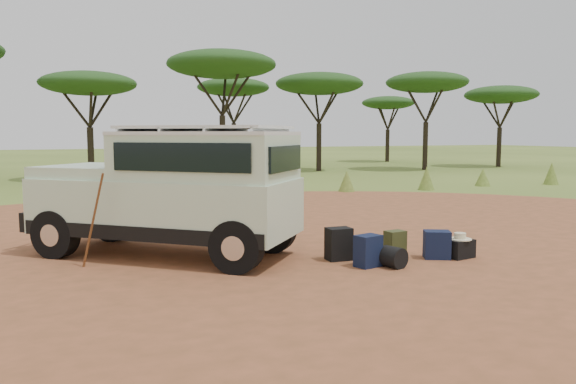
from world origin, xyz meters
name	(u,v)px	position (x,y,z in m)	size (l,w,h in m)	color
ground	(295,259)	(0.00, 0.00, 0.00)	(140.00, 140.00, 0.00)	#526825
dirt_clearing	(295,258)	(0.00, 0.00, 0.00)	(23.00, 23.00, 0.01)	#985232
grass_fringe	(186,188)	(0.12, 8.67, 0.40)	(36.60, 1.60, 0.90)	#526825
acacia_treeline	(146,75)	(0.75, 19.81, 4.87)	(46.70, 13.20, 6.26)	black
safari_vehicle	(173,194)	(-1.81, 0.99, 1.06)	(4.52, 4.28, 2.20)	beige
walking_staff	(93,221)	(-3.12, 0.65, 0.74)	(0.04, 0.04, 1.51)	brown
backpack_black	(339,244)	(0.60, -0.40, 0.27)	(0.39, 0.29, 0.54)	black
backpack_navy	(368,251)	(0.80, -0.99, 0.25)	(0.39, 0.28, 0.50)	#111F38
backpack_olive	(395,244)	(1.58, -0.56, 0.22)	(0.32, 0.23, 0.45)	#39401D
duffel_navy	(437,245)	(2.15, -0.93, 0.23)	(0.42, 0.31, 0.47)	#111F38
hard_case	(460,249)	(2.54, -1.04, 0.16)	(0.45, 0.32, 0.32)	black
stuff_sack	(393,257)	(1.13, -1.18, 0.17)	(0.33, 0.33, 0.33)	black
safari_hat	(460,237)	(2.54, -1.04, 0.36)	(0.38, 0.38, 0.11)	beige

